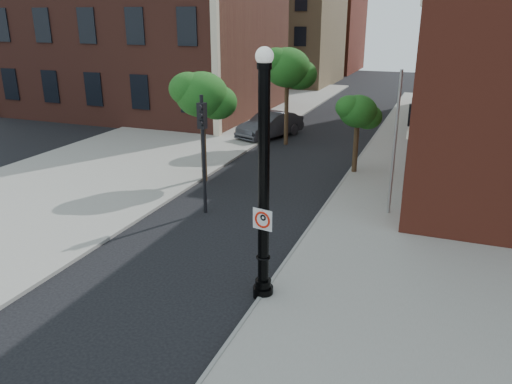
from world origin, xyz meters
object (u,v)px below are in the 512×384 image
at_px(no_parking_sign, 263,219).
at_px(traffic_signal_left, 203,135).
at_px(lamppost, 264,192).
at_px(parked_car, 270,125).
at_px(traffic_signal_right, 410,132).

relative_size(no_parking_sign, traffic_signal_left, 0.12).
xyz_separation_m(lamppost, traffic_signal_left, (-4.16, 4.87, 0.03)).
relative_size(parked_car, traffic_signal_left, 1.05).
height_order(parked_car, traffic_signal_right, traffic_signal_right).
bearing_deg(lamppost, parked_car, 109.01).
xyz_separation_m(lamppost, traffic_signal_right, (2.75, 9.19, -0.19)).
bearing_deg(no_parking_sign, lamppost, 111.92).
bearing_deg(traffic_signal_left, no_parking_sign, -44.86).
height_order(lamppost, no_parking_sign, lamppost).
distance_m(lamppost, traffic_signal_left, 6.41).
bearing_deg(traffic_signal_right, no_parking_sign, -115.01).
distance_m(lamppost, no_parking_sign, 0.70).
height_order(lamppost, traffic_signal_right, lamppost).
bearing_deg(lamppost, no_parking_sign, -78.79).
relative_size(lamppost, parked_car, 1.38).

